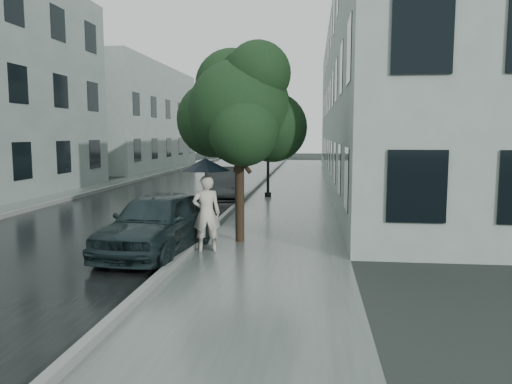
# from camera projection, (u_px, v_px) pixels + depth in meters

# --- Properties ---
(ground) EXTENTS (120.00, 120.00, 0.00)m
(ground) POSITION_uv_depth(u_px,v_px,m) (247.00, 278.00, 9.28)
(ground) COLOR black
(ground) RESTS_ON ground
(sidewalk) EXTENTS (3.50, 60.00, 0.01)m
(sidewalk) POSITION_uv_depth(u_px,v_px,m) (290.00, 197.00, 21.10)
(sidewalk) COLOR slate
(sidewalk) RESTS_ON ground
(kerb_near) EXTENTS (0.15, 60.00, 0.15)m
(kerb_near) POSITION_uv_depth(u_px,v_px,m) (248.00, 195.00, 21.29)
(kerb_near) COLOR slate
(kerb_near) RESTS_ON ground
(asphalt_road) EXTENTS (6.85, 60.00, 0.00)m
(asphalt_road) POSITION_uv_depth(u_px,v_px,m) (168.00, 195.00, 21.70)
(asphalt_road) COLOR black
(asphalt_road) RESTS_ON ground
(kerb_far) EXTENTS (0.15, 60.00, 0.15)m
(kerb_far) POSITION_uv_depth(u_px,v_px,m) (91.00, 193.00, 22.08)
(kerb_far) COLOR slate
(kerb_far) RESTS_ON ground
(sidewalk_far) EXTENTS (1.70, 60.00, 0.01)m
(sidewalk_far) POSITION_uv_depth(u_px,v_px,m) (71.00, 194.00, 22.20)
(sidewalk_far) COLOR #4C5451
(sidewalk_far) RESTS_ON ground
(building_near) EXTENTS (7.02, 36.00, 9.00)m
(building_near) POSITION_uv_depth(u_px,v_px,m) (392.00, 100.00, 27.39)
(building_near) COLOR #94A19A
(building_near) RESTS_ON ground
(building_far_b) EXTENTS (7.02, 18.00, 8.00)m
(building_far_b) POSITION_uv_depth(u_px,v_px,m) (126.00, 117.00, 39.98)
(building_far_b) COLOR #94A19A
(building_far_b) RESTS_ON ground
(pedestrian) EXTENTS (0.72, 0.56, 1.74)m
(pedestrian) POSITION_uv_depth(u_px,v_px,m) (206.00, 213.00, 11.29)
(pedestrian) COLOR beige
(pedestrian) RESTS_ON sidewalk
(umbrella) EXTENTS (1.47, 1.47, 1.24)m
(umbrella) POSITION_uv_depth(u_px,v_px,m) (205.00, 164.00, 11.14)
(umbrella) COLOR black
(umbrella) RESTS_ON ground
(street_tree) EXTENTS (3.28, 2.98, 4.86)m
(street_tree) POSITION_uv_depth(u_px,v_px,m) (240.00, 110.00, 12.18)
(street_tree) COLOR #332619
(street_tree) RESTS_ON ground
(lamp_post) EXTENTS (0.82, 0.46, 4.97)m
(lamp_post) POSITION_uv_depth(u_px,v_px,m) (265.00, 130.00, 20.94)
(lamp_post) COLOR black
(lamp_post) RESTS_ON ground
(car_near) EXTENTS (2.07, 4.22, 1.39)m
(car_near) POSITION_uv_depth(u_px,v_px,m) (158.00, 222.00, 11.14)
(car_near) COLOR black
(car_near) RESTS_ON ground
(car_far) EXTENTS (2.11, 4.30, 1.36)m
(car_far) POSITION_uv_depth(u_px,v_px,m) (224.00, 184.00, 19.86)
(car_far) COLOR #222527
(car_far) RESTS_ON ground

